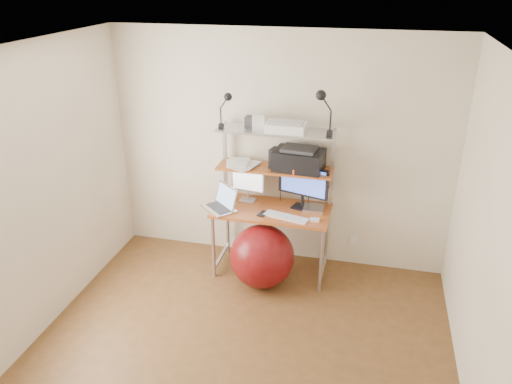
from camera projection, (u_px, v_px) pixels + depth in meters
room at (232, 231)px, 3.66m from camera, size 3.60×3.60×3.60m
computer_desk at (273, 188)px, 5.11m from camera, size 1.20×0.60×1.57m
wall_outlet at (354, 240)px, 5.45m from camera, size 0.08×0.01×0.12m
monitor_silver at (248, 181)px, 5.25m from camera, size 0.37×0.15×0.41m
monitor_black at (303, 183)px, 5.07m from camera, size 0.53×0.21×0.54m
laptop at (222, 204)px, 5.14m from camera, size 0.45×0.44×0.31m
keyboard at (286, 217)px, 4.97m from camera, size 0.47×0.24×0.01m
mouse at (315, 220)px, 4.90m from camera, size 0.10×0.06×0.03m
mac_mini at (314, 208)px, 5.11m from camera, size 0.21×0.21×0.04m
phone at (263, 214)px, 5.03m from camera, size 0.10×0.15×0.01m
printer at (299, 159)px, 5.00m from camera, size 0.52×0.38×0.23m
nas_cube at (277, 158)px, 5.04m from camera, size 0.17×0.17×0.20m
red_box at (289, 169)px, 4.98m from camera, size 0.21×0.17×0.05m
scanner at (286, 127)px, 4.86m from camera, size 0.39×0.26×0.10m
box_white at (258, 123)px, 4.92m from camera, size 0.14×0.13×0.13m
box_grey at (251, 121)px, 5.01m from camera, size 0.11×0.11×0.10m
clip_lamp_left at (226, 103)px, 4.85m from camera, size 0.14×0.08×0.36m
clip_lamp_right at (323, 103)px, 4.61m from camera, size 0.18×0.10×0.44m
exercise_ball at (262, 256)px, 5.08m from camera, size 0.66×0.66×0.66m
paper_stack at (241, 163)px, 5.15m from camera, size 0.40×0.42×0.03m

